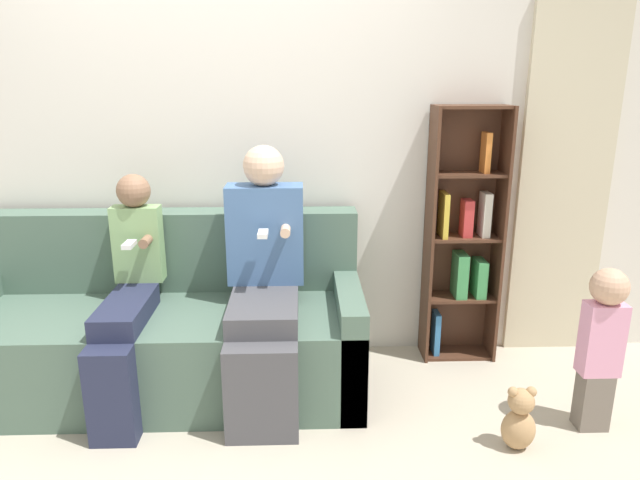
{
  "coord_description": "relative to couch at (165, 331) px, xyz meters",
  "views": [
    {
      "loc": [
        0.47,
        -2.39,
        1.68
      ],
      "look_at": [
        0.57,
        0.57,
        0.83
      ],
      "focal_mm": 32.0,
      "sensor_mm": 36.0,
      "label": 1
    }
  ],
  "objects": [
    {
      "name": "couch",
      "position": [
        0.0,
        0.0,
        0.0
      ],
      "size": [
        2.15,
        0.85,
        0.94
      ],
      "color": "#4C6656",
      "rests_on": "ground_plane"
    },
    {
      "name": "toddler_standing",
      "position": [
        2.19,
        -0.49,
        0.15
      ],
      "size": [
        0.18,
        0.18,
        0.83
      ],
      "color": "#70665B",
      "rests_on": "ground_plane"
    },
    {
      "name": "curtain_panel",
      "position": [
        2.33,
        0.4,
        0.75
      ],
      "size": [
        0.55,
        0.04,
        2.14
      ],
      "color": "beige",
      "rests_on": "ground_plane"
    },
    {
      "name": "bookshelf",
      "position": [
        1.72,
        0.33,
        0.42
      ],
      "size": [
        0.43,
        0.22,
        1.53
      ],
      "color": "#4C2D1E",
      "rests_on": "ground_plane"
    },
    {
      "name": "adult_seated",
      "position": [
        0.57,
        -0.13,
        0.38
      ],
      "size": [
        0.41,
        0.77,
        1.34
      ],
      "color": "#47474C",
      "rests_on": "ground_plane"
    },
    {
      "name": "back_wall",
      "position": [
        0.29,
        0.45,
        0.95
      ],
      "size": [
        10.0,
        0.06,
        2.55
      ],
      "color": "silver",
      "rests_on": "ground_plane"
    },
    {
      "name": "ground_plane",
      "position": [
        0.29,
        -0.53,
        -0.32
      ],
      "size": [
        14.0,
        14.0,
        0.0
      ],
      "primitive_type": "plane",
      "color": "#B2A893"
    },
    {
      "name": "child_seated",
      "position": [
        -0.13,
        -0.17,
        0.28
      ],
      "size": [
        0.26,
        0.78,
        1.18
      ],
      "color": "#232842",
      "rests_on": "ground_plane"
    },
    {
      "name": "teddy_bear",
      "position": [
        1.76,
        -0.64,
        -0.17
      ],
      "size": [
        0.16,
        0.13,
        0.32
      ],
      "color": "tan",
      "rests_on": "ground_plane"
    }
  ]
}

